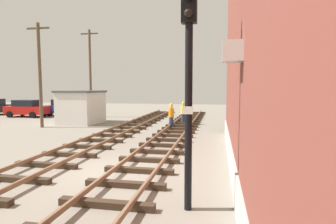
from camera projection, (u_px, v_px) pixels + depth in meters
ground_plane at (111, 171)px, 9.73m from camera, size 80.00×80.00×0.00m
track_near_building at (139, 169)px, 9.52m from camera, size 2.50×46.68×0.32m
track_centre at (46, 164)px, 10.19m from camera, size 2.50×46.68×0.32m
signal_mast at (189, 66)px, 6.35m from camera, size 0.36×0.40×5.59m
brick_building at (329, 47)px, 7.95m from camera, size 5.79×17.95×8.39m
control_hut at (82, 107)px, 22.76m from camera, size 3.00×3.80×2.76m
parked_car_blue at (65, 107)px, 29.01m from camera, size 4.20×2.04×1.76m
parked_car_red at (27, 108)px, 27.74m from camera, size 4.20×2.04×1.76m
utility_pole_near at (40, 73)px, 20.13m from camera, size 1.80×0.24×7.75m
utility_pole_far at (90, 72)px, 27.37m from camera, size 1.80×0.24×8.79m
track_worker_foreground at (183, 113)px, 22.12m from camera, size 0.40×0.40×1.87m
track_worker_distant at (171, 116)px, 19.73m from camera, size 0.40×0.40×1.87m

